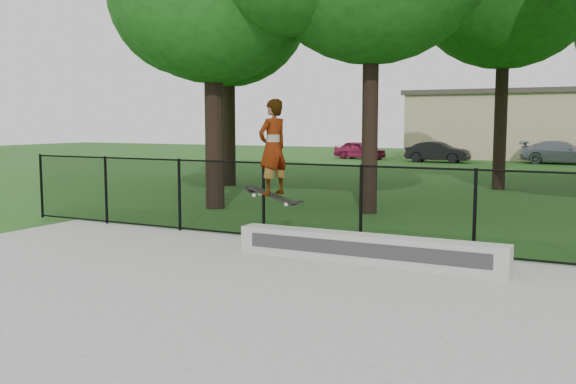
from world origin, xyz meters
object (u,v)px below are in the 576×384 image
car_a (360,150)px  skater_airborne (273,149)px  grind_ledge (366,249)px  car_c (562,153)px  car_b (438,152)px

car_a → skater_airborne: 30.01m
grind_ledge → car_c: bearing=88.2°
grind_ledge → car_b: size_ratio=1.36×
car_b → car_c: size_ratio=0.81×
car_c → skater_airborne: size_ratio=2.26×
car_b → skater_airborne: bearing=-169.5°
grind_ledge → car_b: bearing=101.6°
car_c → skater_airborne: skater_airborne is taller
car_b → car_c: (6.51, 1.55, 0.04)m
car_c → car_b: bearing=106.4°
grind_ledge → car_c: car_c is taller
car_c → skater_airborne: 29.18m
car_b → car_c: car_c is taller
car_b → skater_airborne: (4.06, -27.50, 1.27)m
car_a → car_c: car_c is taller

